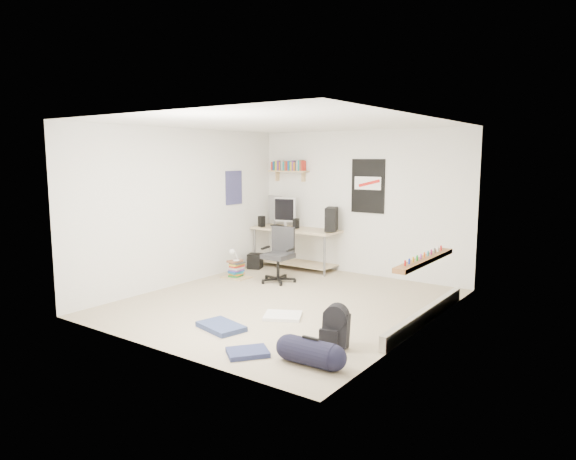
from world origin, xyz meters
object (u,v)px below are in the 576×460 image
Objects in this scene: desk at (297,248)px; backpack at (336,330)px; office_chair at (278,253)px; book_stack at (236,269)px; duffel_bag at (310,352)px.

desk is 4.58× the size of backpack.
office_chair is 3.04m from backpack.
desk is at bearing 72.26° from book_stack.
desk is at bearing 124.59° from duffel_bag.
office_chair is 1.73× the size of duffel_bag.
backpack is (2.27, -2.00, -0.29)m from office_chair.
backpack is at bearing 92.07° from duffel_bag.
desk is 1.84× the size of office_chair.
office_chair is (0.36, -1.09, 0.12)m from desk.
desk reaches higher than book_stack.
office_chair is at bearing -62.22° from desk.
office_chair reaches higher than duffel_bag.
office_chair is 3.46m from duffel_bag.
book_stack is (-3.03, 1.83, -0.05)m from backpack.
office_chair is 2.49× the size of backpack.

